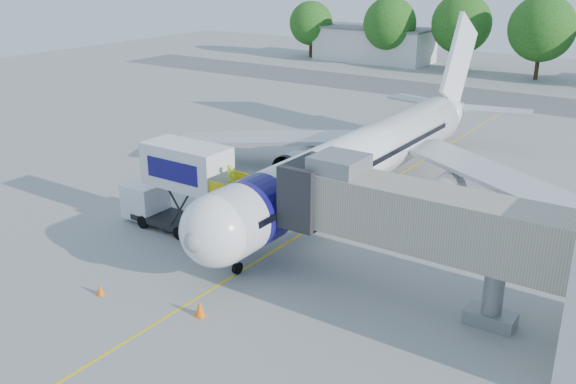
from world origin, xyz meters
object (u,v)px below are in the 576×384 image
Objects in this scene: catering_hiloader at (180,188)px; ground_tug at (177,344)px; jet_bridge at (403,214)px; aircraft at (363,157)px.

ground_tug is at bearing -47.45° from catering_hiloader.
jet_bridge reaches higher than catering_hiloader.
aircraft is at bearing 74.55° from ground_tug.
jet_bridge is 1.64× the size of catering_hiloader.
ground_tug is (9.06, -9.87, -2.02)m from catering_hiloader.
catering_hiloader is 2.16× the size of ground_tug.
catering_hiloader is at bearing 109.52° from ground_tug.
aircraft is 12.77m from catering_hiloader.
jet_bridge is at bearing -54.30° from aircraft.
catering_hiloader is at bearing -119.39° from aircraft.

